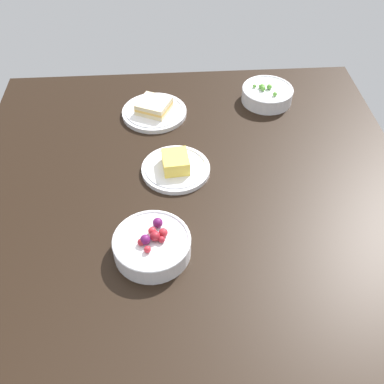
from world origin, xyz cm
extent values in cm
cube|color=black|center=(0.00, 0.00, 2.00)|extent=(110.23, 114.43, 4.00)
cylinder|color=silver|center=(-25.18, -39.08, 6.05)|extent=(15.03, 15.03, 4.09)
torus|color=silver|center=(-25.18, -39.08, 8.09)|extent=(15.23, 15.23, 0.80)
sphere|color=#599E38|center=(-21.34, -40.25, 8.61)|extent=(1.04, 1.04, 1.04)
sphere|color=#599E38|center=(-26.54, -35.50, 8.72)|extent=(1.27, 1.27, 1.27)
sphere|color=#599E38|center=(-23.54, -39.54, 8.84)|extent=(1.50, 1.50, 1.50)
sphere|color=#599E38|center=(-23.10, -39.76, 8.72)|extent=(1.26, 1.26, 1.26)
sphere|color=#599E38|center=(-25.58, -39.17, 8.88)|extent=(1.57, 1.57, 1.57)
sphere|color=#599E38|center=(-23.56, -38.50, 8.85)|extent=(1.52, 1.52, 1.52)
cylinder|color=silver|center=(9.48, 15.55, 6.10)|extent=(16.42, 16.42, 4.21)
torus|color=silver|center=(9.48, 15.55, 8.21)|extent=(16.57, 16.57, 0.80)
sphere|color=maroon|center=(7.38, 16.13, 8.94)|extent=(1.47, 1.47, 1.47)
sphere|color=maroon|center=(11.58, 16.55, 8.97)|extent=(1.53, 1.53, 1.53)
sphere|color=#59144C|center=(10.70, 16.21, 9.29)|extent=(2.17, 2.17, 2.17)
sphere|color=#B2232D|center=(9.28, 13.82, 9.08)|extent=(1.74, 1.74, 1.74)
sphere|color=maroon|center=(8.67, 15.44, 9.30)|extent=(2.18, 2.18, 2.18)
sphere|color=#B2232D|center=(6.95, 14.48, 9.15)|extent=(1.89, 1.89, 1.89)
sphere|color=#59144C|center=(8.08, 11.83, 9.29)|extent=(2.17, 2.17, 2.17)
sphere|color=#B2232D|center=(10.27, 18.47, 8.94)|extent=(1.48, 1.48, 1.48)
cylinder|color=silver|center=(8.67, -34.41, 4.67)|extent=(18.70, 18.70, 1.35)
torus|color=#B7B7BC|center=(8.67, -34.41, 5.35)|extent=(16.96, 16.96, 0.50)
cube|color=beige|center=(8.67, -34.41, 5.95)|extent=(11.23, 11.05, 1.20)
cube|color=#E5B24C|center=(8.67, -34.41, 6.95)|extent=(11.23, 11.05, 0.80)
cube|color=beige|center=(8.67, -34.41, 7.95)|extent=(11.23, 11.05, 1.20)
cylinder|color=silver|center=(3.46, -9.72, 4.62)|extent=(17.36, 17.36, 1.24)
torus|color=#B7B7BC|center=(3.46, -9.72, 5.24)|extent=(15.78, 15.78, 0.50)
cube|color=#F2D14C|center=(3.46, -9.72, 7.09)|extent=(6.99, 7.86, 3.70)
camera|label=1|loc=(4.98, 74.00, 81.65)|focal=41.96mm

